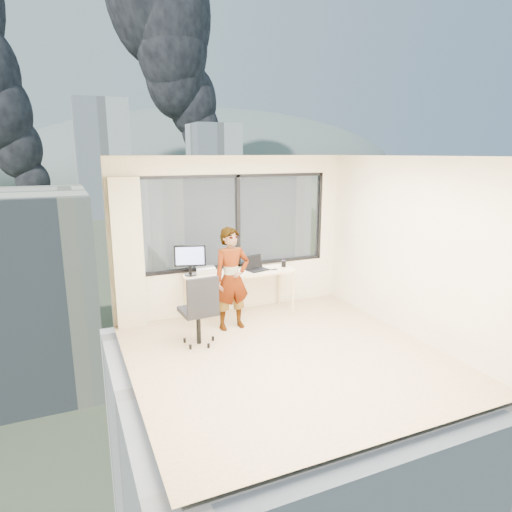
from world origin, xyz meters
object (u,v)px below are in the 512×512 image
desk (240,293)px  chair (198,309)px  game_console (206,270)px  laptop (258,264)px  person (232,279)px  handbag (255,261)px  monitor (190,260)px

desk → chair: (-0.96, -0.83, 0.15)m
game_console → laptop: (0.81, -0.26, 0.07)m
desk → person: person is taller
person → handbag: bearing=41.4°
person → monitor: 0.77m
person → laptop: (0.61, 0.41, 0.07)m
desk → game_console: game_console is taller
chair → desk: bearing=37.0°
person → handbag: size_ratio=6.68×
desk → handbag: bearing=31.4°
person → game_console: (-0.20, 0.67, 0.00)m
desk → laptop: (0.29, -0.05, 0.48)m
chair → game_console: chair is taller
chair → handbag: 1.72m
handbag → desk: bearing=-155.7°
monitor → desk: bearing=9.5°
game_console → handbag: size_ratio=1.28×
game_console → handbag: bearing=10.6°
handbag → game_console: bearing=174.0°
person → laptop: bearing=30.4°
chair → person: person is taller
chair → handbag: chair is taller
chair → laptop: 1.51m
monitor → game_console: size_ratio=1.64×
game_console → handbag: 0.89m
desk → person: size_ratio=1.15×
chair → handbag: (1.32, 1.05, 0.32)m
handbag → chair: bearing=-148.6°
chair → monitor: (0.16, 0.92, 0.48)m
handbag → laptop: bearing=-112.1°
desk → game_console: size_ratio=5.97×
desk → monitor: (-0.80, 0.10, 0.62)m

